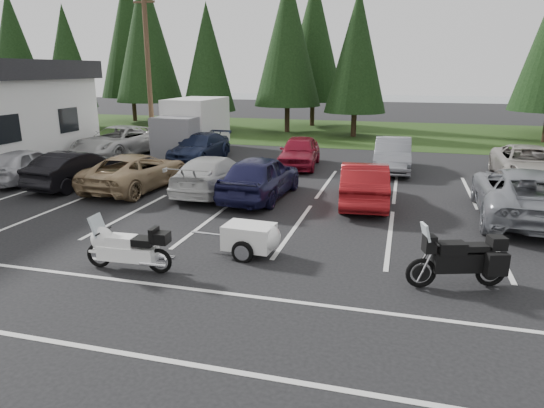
{
  "coord_description": "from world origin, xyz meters",
  "views": [
    {
      "loc": [
        3.39,
        -12.05,
        4.46
      ],
      "look_at": [
        0.24,
        -0.5,
        1.13
      ],
      "focal_mm": 32.0,
      "sensor_mm": 36.0,
      "label": 1
    }
  ],
  "objects_px": {
    "utility_pole": "(148,65)",
    "car_near_0": "(26,165)",
    "adventure_motorcycle": "(458,255)",
    "car_far_2": "(299,152)",
    "car_near_6": "(523,194)",
    "car_near_3": "(214,174)",
    "car_far_1": "(200,147)",
    "car_far_4": "(528,164)",
    "touring_motorcycle": "(127,244)",
    "cargo_trailer": "(249,240)",
    "car_near_1": "(76,169)",
    "car_near_4": "(260,177)",
    "car_far_0": "(118,141)",
    "car_near_5": "(364,183)",
    "car_near_2": "(137,171)",
    "car_far_3": "(393,155)",
    "box_truck": "(190,126)"
  },
  "relations": [
    {
      "from": "cargo_trailer",
      "to": "car_near_0",
      "type": "bearing_deg",
      "value": 158.01
    },
    {
      "from": "touring_motorcycle",
      "to": "adventure_motorcycle",
      "type": "relative_size",
      "value": 0.98
    },
    {
      "from": "car_near_5",
      "to": "adventure_motorcycle",
      "type": "distance_m",
      "value": 6.63
    },
    {
      "from": "car_near_3",
      "to": "car_far_3",
      "type": "height_order",
      "value": "car_far_3"
    },
    {
      "from": "car_far_2",
      "to": "car_near_6",
      "type": "bearing_deg",
      "value": -41.48
    },
    {
      "from": "car_near_2",
      "to": "car_near_4",
      "type": "xyz_separation_m",
      "value": [
        5.0,
        -0.11,
        0.1
      ]
    },
    {
      "from": "touring_motorcycle",
      "to": "adventure_motorcycle",
      "type": "bearing_deg",
      "value": 5.97
    },
    {
      "from": "touring_motorcycle",
      "to": "cargo_trailer",
      "type": "xyz_separation_m",
      "value": [
        2.38,
        1.62,
        -0.24
      ]
    },
    {
      "from": "car_far_1",
      "to": "box_truck",
      "type": "bearing_deg",
      "value": 128.19
    },
    {
      "from": "car_near_3",
      "to": "touring_motorcycle",
      "type": "xyz_separation_m",
      "value": [
        0.85,
        -7.35,
        -0.04
      ]
    },
    {
      "from": "car_near_4",
      "to": "car_far_0",
      "type": "distance_m",
      "value": 11.67
    },
    {
      "from": "car_near_3",
      "to": "car_far_1",
      "type": "bearing_deg",
      "value": -61.38
    },
    {
      "from": "car_near_5",
      "to": "touring_motorcycle",
      "type": "xyz_separation_m",
      "value": [
        -4.69,
        -7.2,
        -0.08
      ]
    },
    {
      "from": "car_near_4",
      "to": "car_near_0",
      "type": "bearing_deg",
      "value": 3.07
    },
    {
      "from": "car_near_0",
      "to": "car_near_5",
      "type": "distance_m",
      "value": 13.7
    },
    {
      "from": "car_near_0",
      "to": "car_near_6",
      "type": "relative_size",
      "value": 0.72
    },
    {
      "from": "car_near_0",
      "to": "car_far_0",
      "type": "height_order",
      "value": "car_far_0"
    },
    {
      "from": "box_truck",
      "to": "car_far_1",
      "type": "bearing_deg",
      "value": -54.78
    },
    {
      "from": "car_far_2",
      "to": "cargo_trailer",
      "type": "height_order",
      "value": "car_far_2"
    },
    {
      "from": "adventure_motorcycle",
      "to": "car_near_0",
      "type": "bearing_deg",
      "value": 141.37
    },
    {
      "from": "car_near_3",
      "to": "car_far_4",
      "type": "distance_m",
      "value": 12.84
    },
    {
      "from": "car_near_1",
      "to": "car_near_3",
      "type": "bearing_deg",
      "value": -169.83
    },
    {
      "from": "car_far_1",
      "to": "car_near_5",
      "type": "bearing_deg",
      "value": -32.33
    },
    {
      "from": "car_far_1",
      "to": "cargo_trailer",
      "type": "distance_m",
      "value": 13.39
    },
    {
      "from": "car_near_0",
      "to": "car_near_1",
      "type": "relative_size",
      "value": 0.96
    },
    {
      "from": "car_near_0",
      "to": "car_near_2",
      "type": "distance_m",
      "value": 5.08
    },
    {
      "from": "car_far_2",
      "to": "car_near_0",
      "type": "bearing_deg",
      "value": -154.29
    },
    {
      "from": "box_truck",
      "to": "car_near_5",
      "type": "distance_m",
      "value": 13.13
    },
    {
      "from": "car_near_4",
      "to": "car_far_0",
      "type": "height_order",
      "value": "car_near_4"
    },
    {
      "from": "car_near_5",
      "to": "car_far_3",
      "type": "distance_m",
      "value": 6.08
    },
    {
      "from": "car_near_4",
      "to": "utility_pole",
      "type": "bearing_deg",
      "value": -39.19
    },
    {
      "from": "utility_pole",
      "to": "car_near_4",
      "type": "height_order",
      "value": "utility_pole"
    },
    {
      "from": "car_near_6",
      "to": "car_far_2",
      "type": "distance_m",
      "value": 10.44
    },
    {
      "from": "car_near_1",
      "to": "adventure_motorcycle",
      "type": "height_order",
      "value": "adventure_motorcycle"
    },
    {
      "from": "adventure_motorcycle",
      "to": "car_far_2",
      "type": "bearing_deg",
      "value": 98.37
    },
    {
      "from": "car_near_6",
      "to": "adventure_motorcycle",
      "type": "bearing_deg",
      "value": 70.05
    },
    {
      "from": "car_near_1",
      "to": "car_far_2",
      "type": "height_order",
      "value": "car_far_2"
    },
    {
      "from": "car_near_1",
      "to": "car_far_2",
      "type": "relative_size",
      "value": 1.01
    },
    {
      "from": "car_near_2",
      "to": "car_far_4",
      "type": "bearing_deg",
      "value": -155.49
    },
    {
      "from": "car_near_3",
      "to": "touring_motorcycle",
      "type": "distance_m",
      "value": 7.4
    },
    {
      "from": "car_far_2",
      "to": "car_far_4",
      "type": "distance_m",
      "value": 9.71
    },
    {
      "from": "utility_pole",
      "to": "car_near_0",
      "type": "bearing_deg",
      "value": -100.89
    },
    {
      "from": "touring_motorcycle",
      "to": "cargo_trailer",
      "type": "distance_m",
      "value": 2.89
    },
    {
      "from": "car_near_4",
      "to": "car_far_0",
      "type": "bearing_deg",
      "value": -29.63
    },
    {
      "from": "car_near_6",
      "to": "touring_motorcycle",
      "type": "xyz_separation_m",
      "value": [
        -9.52,
        -6.79,
        -0.14
      ]
    },
    {
      "from": "car_near_5",
      "to": "car_far_2",
      "type": "bearing_deg",
      "value": -64.24
    },
    {
      "from": "car_near_1",
      "to": "car_far_4",
      "type": "bearing_deg",
      "value": -156.43
    },
    {
      "from": "car_near_1",
      "to": "car_near_6",
      "type": "xyz_separation_m",
      "value": [
        15.97,
        -0.09,
        0.09
      ]
    },
    {
      "from": "car_near_4",
      "to": "touring_motorcycle",
      "type": "bearing_deg",
      "value": 85.04
    },
    {
      "from": "car_near_3",
      "to": "car_near_5",
      "type": "relative_size",
      "value": 1.09
    }
  ]
}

